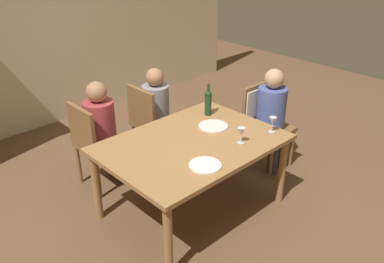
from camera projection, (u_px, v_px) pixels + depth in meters
name	position (u px, v px, depth m)	size (l,w,h in m)	color
ground_plane	(192.00, 208.00, 3.89)	(10.00, 10.00, 0.00)	brown
rear_room_partition	(41.00, 23.00, 5.08)	(6.40, 0.12, 2.70)	beige
dining_table	(192.00, 149.00, 3.60)	(1.57, 1.13, 0.73)	olive
chair_far_left	(94.00, 141.00, 4.00)	(0.44, 0.44, 0.92)	brown
chair_right_end	(261.00, 114.00, 4.42)	(0.44, 0.46, 0.92)	brown
chair_far_right	(150.00, 120.00, 4.43)	(0.44, 0.44, 0.92)	brown
person_woman_host	(103.00, 126.00, 4.01)	(0.35, 0.30, 1.13)	#33333D
person_man_bearded	(273.00, 113.00, 4.30)	(0.31, 0.35, 1.14)	#33333D
person_man_guest	(158.00, 108.00, 4.45)	(0.34, 0.29, 1.10)	#33333D
wine_bottle_tall_green	(208.00, 102.00, 4.02)	(0.07, 0.07, 0.33)	#19381E
wine_glass_near_left	(273.00, 121.00, 3.69)	(0.07, 0.07, 0.15)	silver
wine_glass_centre	(241.00, 132.00, 3.50)	(0.07, 0.07, 0.15)	silver
dinner_plate_host	(213.00, 126.00, 3.83)	(0.28, 0.28, 0.01)	silver
dinner_plate_guest_left	(205.00, 165.00, 3.20)	(0.26, 0.26, 0.01)	white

